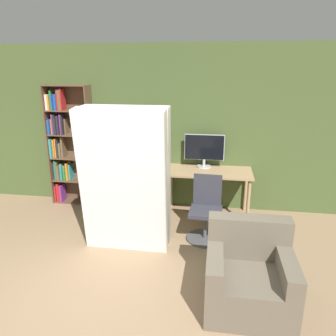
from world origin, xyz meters
TOP-DOWN VIEW (x-y plane):
  - ground_plane at (0.00, 0.00)m, footprint 16.00×16.00m
  - wall_back at (0.00, 2.71)m, footprint 8.00×0.06m
  - desk at (0.91, 2.35)m, footprint 1.38×0.66m
  - monitor at (0.83, 2.55)m, footprint 0.64×0.23m
  - office_chair at (0.92, 1.59)m, footprint 0.52×0.52m
  - bookshelf at (-1.54, 2.57)m, footprint 0.75×0.29m
  - mattress_near at (-0.10, 1.11)m, footprint 1.10×0.39m
  - mattress_far at (-0.10, 1.34)m, footprint 1.10×0.27m
  - armchair at (1.40, 0.30)m, footprint 0.85×0.80m

SIDE VIEW (x-z plane):
  - ground_plane at x=0.00m, z-range 0.00..0.00m
  - armchair at x=1.40m, z-range -0.11..0.74m
  - office_chair at x=0.92m, z-range -0.09..0.81m
  - desk at x=0.91m, z-range 0.28..1.04m
  - mattress_far at x=-0.10m, z-range 0.00..1.88m
  - mattress_near at x=-0.10m, z-range 0.00..1.89m
  - bookshelf at x=-1.54m, z-range 0.02..2.08m
  - monitor at x=0.83m, z-range 0.79..1.33m
  - wall_back at x=0.00m, z-range 0.00..2.70m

